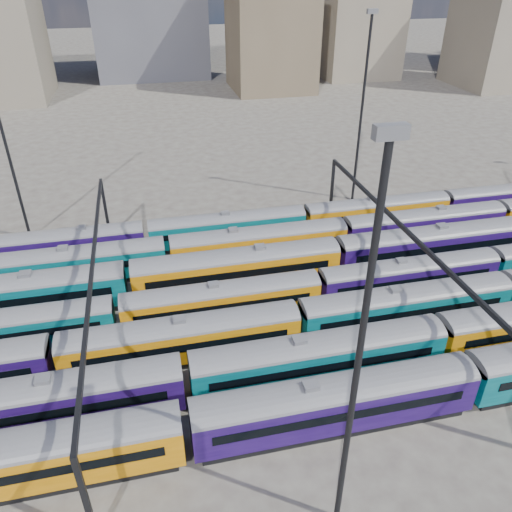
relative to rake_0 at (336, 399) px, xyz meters
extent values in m
plane|color=#443E3A|center=(2.61, 15.00, -2.87)|extent=(500.00, 500.00, 0.00)
cube|color=black|center=(-22.25, 0.00, -2.49)|extent=(20.56, 2.67, 0.76)
cube|color=#A86206|center=(-22.25, 0.00, -0.54)|extent=(21.65, 3.14, 3.14)
cylinder|color=#4C4C51|center=(-22.25, 0.00, 1.03)|extent=(21.65, 3.14, 3.14)
cube|color=black|center=(-22.25, -1.59, -0.17)|extent=(19.05, 0.06, 0.81)
cube|color=black|center=(-22.25, 1.59, -0.17)|extent=(19.05, 0.06, 0.81)
cube|color=slate|center=(-22.25, 0.00, 1.86)|extent=(1.08, 0.97, 0.38)
cube|color=black|center=(0.00, 0.00, -2.49)|extent=(20.56, 2.67, 0.76)
cube|color=#17083B|center=(0.00, 0.00, -0.54)|extent=(21.65, 3.14, 3.14)
cylinder|color=#4C4C51|center=(0.00, 0.00, 1.03)|extent=(21.65, 3.14, 3.14)
cube|color=black|center=(0.00, -1.59, -0.17)|extent=(19.05, 0.06, 0.81)
cube|color=black|center=(0.00, 1.59, -0.17)|extent=(19.05, 0.06, 0.81)
cube|color=slate|center=(0.00, 0.00, 1.86)|extent=(1.08, 0.97, 0.38)
cube|color=black|center=(-21.62, 5.00, -2.50)|extent=(20.36, 2.64, 0.75)
cube|color=#17083B|center=(-21.62, 5.00, -0.57)|extent=(21.43, 3.11, 3.11)
cylinder|color=#4C4C51|center=(-21.62, 5.00, 0.99)|extent=(21.43, 3.11, 3.11)
cube|color=black|center=(-21.62, 3.43, -0.19)|extent=(18.86, 0.06, 0.80)
cube|color=black|center=(-21.62, 6.57, -0.19)|extent=(18.86, 0.06, 0.80)
cube|color=slate|center=(-21.62, 5.00, 1.81)|extent=(1.07, 0.96, 0.38)
cube|color=black|center=(0.41, 5.00, -2.50)|extent=(20.36, 2.64, 0.75)
cube|color=#04424A|center=(0.41, 5.00, -0.57)|extent=(21.43, 3.11, 3.11)
cylinder|color=#4C4C51|center=(0.41, 5.00, 0.99)|extent=(21.43, 3.11, 3.11)
cube|color=black|center=(0.41, 3.43, -0.19)|extent=(18.86, 0.06, 0.80)
cube|color=black|center=(0.41, 6.57, -0.19)|extent=(18.86, 0.06, 0.80)
cube|color=slate|center=(0.41, 5.00, 1.81)|extent=(1.07, 0.96, 0.38)
cube|color=black|center=(-10.43, 10.00, -2.51)|extent=(19.68, 2.55, 0.73)
cube|color=#A86206|center=(-10.43, 10.00, -0.64)|extent=(20.72, 3.00, 3.00)
cylinder|color=#4C4C51|center=(-10.43, 10.00, 0.86)|extent=(20.72, 3.00, 3.00)
cube|color=black|center=(-10.43, 8.48, -0.28)|extent=(18.23, 0.06, 0.78)
cube|color=black|center=(-10.43, 11.52, -0.28)|extent=(18.23, 0.06, 0.78)
cube|color=slate|center=(-10.43, 10.00, 1.66)|extent=(1.04, 0.93, 0.36)
cube|color=black|center=(10.88, 10.00, -2.51)|extent=(19.68, 2.55, 0.73)
cube|color=#04424A|center=(10.88, 10.00, -0.64)|extent=(20.72, 3.00, 3.00)
cylinder|color=#4C4C51|center=(10.88, 10.00, 0.86)|extent=(20.72, 3.00, 3.00)
cube|color=black|center=(10.88, 8.48, -0.28)|extent=(18.23, 0.06, 0.78)
cube|color=black|center=(10.88, 11.52, -0.28)|extent=(18.23, 0.06, 0.78)
cube|color=slate|center=(10.88, 10.00, 1.66)|extent=(1.04, 0.93, 0.36)
cube|color=black|center=(-25.99, 15.00, -2.53)|extent=(18.37, 2.38, 0.68)
cube|color=#04424A|center=(-25.99, 15.00, -0.79)|extent=(19.33, 2.80, 2.80)
cylinder|color=#4C4C51|center=(-25.99, 15.00, 0.61)|extent=(19.33, 2.80, 2.80)
cube|color=black|center=(-25.99, 13.58, -0.46)|extent=(17.01, 0.06, 0.72)
cube|color=black|center=(-25.99, 16.42, -0.46)|extent=(17.01, 0.06, 0.72)
cube|color=black|center=(-6.06, 15.00, -2.53)|extent=(18.37, 2.38, 0.68)
cube|color=#A86206|center=(-6.06, 15.00, -0.79)|extent=(19.33, 2.80, 2.80)
cylinder|color=#4C4C51|center=(-6.06, 15.00, 0.61)|extent=(19.33, 2.80, 2.80)
cube|color=black|center=(-6.06, 13.58, -0.46)|extent=(17.01, 0.06, 0.72)
cube|color=black|center=(-6.06, 16.42, -0.46)|extent=(17.01, 0.06, 0.72)
cube|color=slate|center=(-6.06, 15.00, 1.36)|extent=(0.97, 0.87, 0.34)
cube|color=black|center=(13.87, 15.00, -2.53)|extent=(18.37, 2.38, 0.68)
cube|color=#17083B|center=(13.87, 15.00, -0.79)|extent=(19.33, 2.80, 2.80)
cylinder|color=#4C4C51|center=(13.87, 15.00, 0.61)|extent=(19.33, 2.80, 2.80)
cube|color=black|center=(13.87, 13.58, -0.46)|extent=(17.01, 0.06, 0.72)
cube|color=black|center=(13.87, 16.42, -0.46)|extent=(17.01, 0.06, 0.72)
cube|color=slate|center=(13.87, 15.00, 1.36)|extent=(0.97, 0.87, 0.34)
cube|color=black|center=(-26.23, 20.00, -2.48)|extent=(20.94, 2.72, 0.77)
cube|color=#04424A|center=(-26.23, 20.00, -0.50)|extent=(22.04, 3.20, 3.20)
cylinder|color=#4C4C51|center=(-26.23, 20.00, 1.10)|extent=(22.04, 3.20, 3.20)
cube|color=black|center=(-26.23, 18.38, -0.12)|extent=(19.40, 0.06, 0.83)
cube|color=black|center=(-26.23, 21.62, -0.12)|extent=(19.40, 0.06, 0.83)
cube|color=slate|center=(-26.23, 20.00, 1.95)|extent=(1.10, 0.99, 0.39)
cube|color=black|center=(-3.58, 20.00, -2.48)|extent=(20.94, 2.72, 0.77)
cube|color=#A86206|center=(-3.58, 20.00, -0.50)|extent=(22.04, 3.20, 3.20)
cylinder|color=#4C4C51|center=(-3.58, 20.00, 1.10)|extent=(22.04, 3.20, 3.20)
cube|color=black|center=(-3.58, 18.38, -0.12)|extent=(19.40, 0.06, 0.83)
cube|color=black|center=(-3.58, 21.62, -0.12)|extent=(19.40, 0.06, 0.83)
cube|color=slate|center=(-3.58, 20.00, 1.95)|extent=(1.10, 0.99, 0.39)
cube|color=black|center=(19.06, 20.00, -2.48)|extent=(20.94, 2.72, 0.77)
cube|color=#17083B|center=(19.06, 20.00, -0.50)|extent=(22.04, 3.20, 3.20)
cylinder|color=#4C4C51|center=(19.06, 20.00, 1.10)|extent=(22.04, 3.20, 3.20)
cube|color=black|center=(19.06, 18.38, -0.12)|extent=(19.40, 0.06, 0.83)
cube|color=black|center=(19.06, 21.62, -0.12)|extent=(19.40, 0.06, 0.83)
cube|color=slate|center=(19.06, 20.00, 1.95)|extent=(1.10, 0.99, 0.39)
cube|color=black|center=(-21.16, 25.00, -2.51)|extent=(19.54, 2.53, 0.72)
cube|color=#04424A|center=(-21.16, 25.00, -0.66)|extent=(20.56, 2.98, 2.98)
cylinder|color=#4C4C51|center=(-21.16, 25.00, 0.83)|extent=(20.56, 2.98, 2.98)
cube|color=black|center=(-21.16, 23.49, -0.30)|extent=(18.10, 0.06, 0.77)
cube|color=black|center=(-21.16, 26.51, -0.30)|extent=(18.10, 0.06, 0.77)
cube|color=slate|center=(-21.16, 25.00, 1.63)|extent=(1.03, 0.93, 0.36)
cube|color=black|center=(0.01, 25.00, -2.51)|extent=(19.54, 2.53, 0.72)
cube|color=#A86206|center=(0.01, 25.00, -0.66)|extent=(20.56, 2.98, 2.98)
cylinder|color=#4C4C51|center=(0.01, 25.00, 0.83)|extent=(20.56, 2.98, 2.98)
cube|color=black|center=(0.01, 23.49, -0.30)|extent=(18.10, 0.06, 0.77)
cube|color=black|center=(0.01, 26.51, -0.30)|extent=(18.10, 0.06, 0.77)
cube|color=slate|center=(0.01, 25.00, 1.63)|extent=(1.03, 0.93, 0.36)
cube|color=black|center=(21.17, 25.00, -2.51)|extent=(19.54, 2.53, 0.72)
cube|color=#17083B|center=(21.17, 25.00, -0.66)|extent=(20.56, 2.98, 2.98)
cylinder|color=#4C4C51|center=(21.17, 25.00, 0.83)|extent=(20.56, 2.98, 2.98)
cube|color=black|center=(21.17, 23.49, -0.30)|extent=(18.10, 0.06, 0.77)
cube|color=black|center=(21.17, 26.51, -0.30)|extent=(18.10, 0.06, 0.77)
cube|color=slate|center=(21.17, 25.00, 1.63)|extent=(1.03, 0.93, 0.36)
cube|color=black|center=(-22.71, 30.00, -2.53)|extent=(18.35, 2.38, 0.68)
cube|color=#17083B|center=(-22.71, 30.00, -0.79)|extent=(19.32, 2.80, 2.80)
cylinder|color=#4C4C51|center=(-22.71, 30.00, 0.61)|extent=(19.32, 2.80, 2.80)
cube|color=black|center=(-22.71, 28.58, -0.46)|extent=(17.00, 0.06, 0.72)
cube|color=black|center=(-22.71, 31.42, -0.46)|extent=(17.00, 0.06, 0.72)
cube|color=slate|center=(-22.71, 30.00, 1.35)|extent=(0.97, 0.87, 0.34)
cube|color=black|center=(-2.79, 30.00, -2.53)|extent=(18.35, 2.38, 0.68)
cube|color=#04424A|center=(-2.79, 30.00, -0.79)|extent=(19.32, 2.80, 2.80)
cylinder|color=#4C4C51|center=(-2.79, 30.00, 0.61)|extent=(19.32, 2.80, 2.80)
cube|color=black|center=(-2.79, 28.58, -0.46)|extent=(17.00, 0.06, 0.72)
cube|color=black|center=(-2.79, 31.42, -0.46)|extent=(17.00, 0.06, 0.72)
cube|color=slate|center=(-2.79, 30.00, 1.35)|extent=(0.97, 0.87, 0.34)
cube|color=black|center=(17.13, 30.00, -2.53)|extent=(18.35, 2.38, 0.68)
cube|color=#A86206|center=(17.13, 30.00, -0.79)|extent=(19.32, 2.80, 2.80)
cylinder|color=#4C4C51|center=(17.13, 30.00, 0.61)|extent=(19.32, 2.80, 2.80)
cube|color=black|center=(17.13, 28.58, -0.46)|extent=(17.00, 0.06, 0.72)
cube|color=black|center=(17.13, 31.42, -0.46)|extent=(17.00, 0.06, 0.72)
cube|color=slate|center=(17.13, 30.00, 1.35)|extent=(0.97, 0.87, 0.34)
cube|color=black|center=(37.05, 30.00, -2.53)|extent=(18.35, 2.38, 0.68)
cube|color=#17083B|center=(37.05, 30.00, -0.79)|extent=(19.32, 2.80, 2.80)
cylinder|color=#4C4C51|center=(37.05, 30.00, 0.61)|extent=(19.32, 2.80, 2.80)
cube|color=black|center=(37.05, 31.42, -0.46)|extent=(17.00, 0.06, 0.72)
cube|color=black|center=(-17.39, -5.00, 1.13)|extent=(0.35, 0.35, 8.00)
cube|color=black|center=(-17.39, 35.00, 1.13)|extent=(0.35, 0.35, 8.00)
cube|color=black|center=(-17.39, 15.00, 4.93)|extent=(0.30, 40.00, 0.45)
cube|color=black|center=(12.61, 35.00, 1.13)|extent=(0.35, 0.35, 8.00)
cube|color=black|center=(12.61, 15.00, 4.93)|extent=(0.30, 40.00, 0.45)
cylinder|color=black|center=(-27.39, 37.00, 9.63)|extent=(0.36, 0.36, 25.00)
cylinder|color=black|center=(-2.39, -7.00, 9.63)|extent=(0.36, 0.36, 25.00)
cube|color=slate|center=(-2.39, -7.00, 22.43)|extent=(1.40, 0.50, 0.60)
cylinder|color=black|center=(17.61, 39.00, 9.63)|extent=(0.36, 0.36, 25.00)
cube|color=slate|center=(17.61, 39.00, 22.43)|extent=(1.40, 0.50, 0.60)
cube|color=#38383F|center=(-6.20, 138.01, 14.54)|extent=(31.45, 23.82, 34.83)
cube|color=brown|center=(23.60, 112.07, 14.12)|extent=(20.53, 21.40, 33.97)
cube|color=#665B4C|center=(52.66, 123.48, 9.95)|extent=(21.40, 20.66, 25.64)
cube|color=#665B4C|center=(82.83, 102.38, 13.20)|extent=(16.30, 22.06, 32.15)
camera|label=1|loc=(-11.66, -24.23, 28.21)|focal=35.00mm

